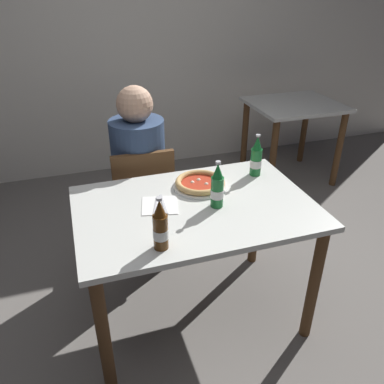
{
  "coord_description": "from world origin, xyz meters",
  "views": [
    {
      "loc": [
        -0.54,
        -1.59,
        1.77
      ],
      "look_at": [
        0.0,
        0.05,
        0.8
      ],
      "focal_mm": 36.35,
      "sensor_mm": 36.0,
      "label": 1
    }
  ],
  "objects_px": {
    "chair_behind_table": "(143,198)",
    "beer_bottle_center": "(256,158)",
    "diner_seated": "(140,181)",
    "beer_bottle_right": "(160,227)",
    "dining_table_main": "(195,224)",
    "beer_bottle_left": "(217,188)",
    "pizza_margherita_near": "(200,183)",
    "dining_table_background": "(293,120)",
    "napkin_with_cutlery": "(160,205)"
  },
  "relations": [
    {
      "from": "chair_behind_table",
      "to": "beer_bottle_left",
      "type": "xyz_separation_m",
      "value": [
        0.26,
        -0.65,
        0.37
      ]
    },
    {
      "from": "dining_table_main",
      "to": "dining_table_background",
      "type": "height_order",
      "value": "same"
    },
    {
      "from": "beer_bottle_center",
      "to": "dining_table_main",
      "type": "bearing_deg",
      "value": -153.52
    },
    {
      "from": "diner_seated",
      "to": "beer_bottle_right",
      "type": "relative_size",
      "value": 4.89
    },
    {
      "from": "dining_table_main",
      "to": "beer_bottle_left",
      "type": "relative_size",
      "value": 4.86
    },
    {
      "from": "dining_table_main",
      "to": "dining_table_background",
      "type": "bearing_deg",
      "value": 44.74
    },
    {
      "from": "beer_bottle_left",
      "to": "napkin_with_cutlery",
      "type": "xyz_separation_m",
      "value": [
        -0.27,
        0.09,
        -0.1
      ]
    },
    {
      "from": "beer_bottle_left",
      "to": "chair_behind_table",
      "type": "bearing_deg",
      "value": 111.92
    },
    {
      "from": "chair_behind_table",
      "to": "dining_table_background",
      "type": "bearing_deg",
      "value": -152.2
    },
    {
      "from": "dining_table_background",
      "to": "pizza_margherita_near",
      "type": "bearing_deg",
      "value": -137.27
    },
    {
      "from": "chair_behind_table",
      "to": "dining_table_background",
      "type": "relative_size",
      "value": 1.06
    },
    {
      "from": "chair_behind_table",
      "to": "pizza_margherita_near",
      "type": "relative_size",
      "value": 2.89
    },
    {
      "from": "dining_table_background",
      "to": "beer_bottle_right",
      "type": "relative_size",
      "value": 3.24
    },
    {
      "from": "diner_seated",
      "to": "beer_bottle_right",
      "type": "distance_m",
      "value": 0.99
    },
    {
      "from": "beer_bottle_left",
      "to": "beer_bottle_center",
      "type": "height_order",
      "value": "same"
    },
    {
      "from": "chair_behind_table",
      "to": "dining_table_main",
      "type": "bearing_deg",
      "value": 105.47
    },
    {
      "from": "dining_table_main",
      "to": "beer_bottle_right",
      "type": "relative_size",
      "value": 4.86
    },
    {
      "from": "diner_seated",
      "to": "beer_bottle_left",
      "type": "height_order",
      "value": "diner_seated"
    },
    {
      "from": "dining_table_main",
      "to": "chair_behind_table",
      "type": "height_order",
      "value": "chair_behind_table"
    },
    {
      "from": "beer_bottle_right",
      "to": "dining_table_background",
      "type": "bearing_deg",
      "value": 45.43
    },
    {
      "from": "dining_table_main",
      "to": "beer_bottle_left",
      "type": "distance_m",
      "value": 0.24
    },
    {
      "from": "beer_bottle_left",
      "to": "beer_bottle_right",
      "type": "bearing_deg",
      "value": -144.85
    },
    {
      "from": "dining_table_main",
      "to": "beer_bottle_right",
      "type": "xyz_separation_m",
      "value": [
        -0.25,
        -0.29,
        0.22
      ]
    },
    {
      "from": "beer_bottle_left",
      "to": "beer_bottle_right",
      "type": "distance_m",
      "value": 0.43
    },
    {
      "from": "dining_table_background",
      "to": "beer_bottle_center",
      "type": "xyz_separation_m",
      "value": [
        -0.99,
        -1.2,
        0.26
      ]
    },
    {
      "from": "beer_bottle_right",
      "to": "napkin_with_cutlery",
      "type": "relative_size",
      "value": 1.14
    },
    {
      "from": "beer_bottle_center",
      "to": "beer_bottle_right",
      "type": "xyz_separation_m",
      "value": [
        -0.69,
        -0.5,
        0.0
      ]
    },
    {
      "from": "dining_table_main",
      "to": "dining_table_background",
      "type": "distance_m",
      "value": 2.02
    },
    {
      "from": "dining_table_main",
      "to": "chair_behind_table",
      "type": "bearing_deg",
      "value": 104.68
    },
    {
      "from": "pizza_margherita_near",
      "to": "beer_bottle_left",
      "type": "distance_m",
      "value": 0.23
    },
    {
      "from": "napkin_with_cutlery",
      "to": "beer_bottle_left",
      "type": "bearing_deg",
      "value": -18.33
    },
    {
      "from": "dining_table_main",
      "to": "pizza_margherita_near",
      "type": "distance_m",
      "value": 0.24
    },
    {
      "from": "dining_table_background",
      "to": "diner_seated",
      "type": "bearing_deg",
      "value": -154.44
    },
    {
      "from": "beer_bottle_left",
      "to": "diner_seated",
      "type": "bearing_deg",
      "value": 110.4
    },
    {
      "from": "dining_table_main",
      "to": "napkin_with_cutlery",
      "type": "height_order",
      "value": "napkin_with_cutlery"
    },
    {
      "from": "pizza_margherita_near",
      "to": "beer_bottle_center",
      "type": "distance_m",
      "value": 0.36
    },
    {
      "from": "dining_table_background",
      "to": "beer_bottle_center",
      "type": "distance_m",
      "value": 1.58
    },
    {
      "from": "diner_seated",
      "to": "napkin_with_cutlery",
      "type": "relative_size",
      "value": 5.59
    },
    {
      "from": "dining_table_main",
      "to": "beer_bottle_center",
      "type": "xyz_separation_m",
      "value": [
        0.44,
        0.22,
        0.22
      ]
    },
    {
      "from": "pizza_margherita_near",
      "to": "beer_bottle_right",
      "type": "relative_size",
      "value": 1.19
    },
    {
      "from": "diner_seated",
      "to": "pizza_margherita_near",
      "type": "distance_m",
      "value": 0.57
    },
    {
      "from": "diner_seated",
      "to": "napkin_with_cutlery",
      "type": "bearing_deg",
      "value": -91.09
    },
    {
      "from": "napkin_with_cutlery",
      "to": "beer_bottle_center",
      "type": "bearing_deg",
      "value": 15.47
    },
    {
      "from": "chair_behind_table",
      "to": "beer_bottle_center",
      "type": "distance_m",
      "value": 0.81
    },
    {
      "from": "chair_behind_table",
      "to": "dining_table_background",
      "type": "height_order",
      "value": "chair_behind_table"
    },
    {
      "from": "beer_bottle_center",
      "to": "beer_bottle_right",
      "type": "bearing_deg",
      "value": -143.73
    },
    {
      "from": "diner_seated",
      "to": "pizza_margherita_near",
      "type": "height_order",
      "value": "diner_seated"
    },
    {
      "from": "dining_table_main",
      "to": "beer_bottle_center",
      "type": "bearing_deg",
      "value": 26.48
    },
    {
      "from": "chair_behind_table",
      "to": "beer_bottle_center",
      "type": "xyz_separation_m",
      "value": [
        0.6,
        -0.39,
        0.37
      ]
    },
    {
      "from": "beer_bottle_center",
      "to": "beer_bottle_right",
      "type": "height_order",
      "value": "same"
    }
  ]
}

